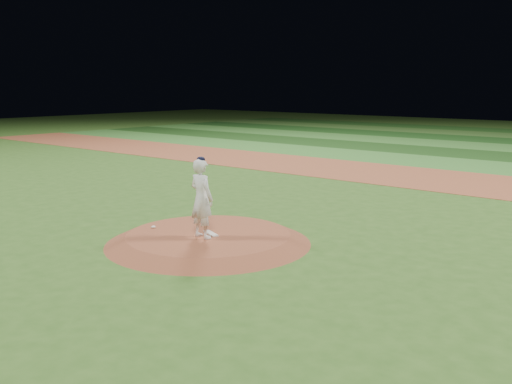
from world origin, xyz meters
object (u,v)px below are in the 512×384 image
(pitchers_mound, at_px, (209,238))
(rosin_bag, at_px, (153,227))
(pitcher_on_mound, at_px, (202,198))
(pitching_rubber, at_px, (211,233))

(pitchers_mound, xyz_separation_m, rosin_bag, (-1.61, -0.54, 0.16))
(pitcher_on_mound, bearing_deg, rosin_bag, -174.65)
(pitching_rubber, distance_m, pitcher_on_mound, 1.11)
(pitching_rubber, xyz_separation_m, rosin_bag, (-1.68, -0.56, 0.02))
(rosin_bag, distance_m, pitcher_on_mound, 2.03)
(pitchers_mound, relative_size, rosin_bag, 44.43)
(pitchers_mound, relative_size, pitcher_on_mound, 2.58)
(pitching_rubber, bearing_deg, pitchers_mound, -140.21)
(pitcher_on_mound, bearing_deg, pitching_rubber, 100.72)
(pitchers_mound, distance_m, pitcher_on_mound, 1.24)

